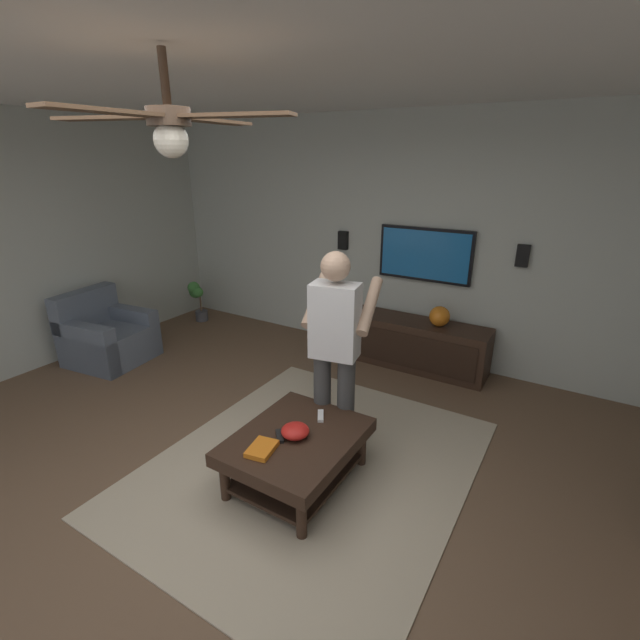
% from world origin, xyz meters
% --- Properties ---
extents(ground_plane, '(8.18, 8.18, 0.00)m').
position_xyz_m(ground_plane, '(0.00, 0.00, 0.00)').
color(ground_plane, brown).
extents(wall_back_tv, '(0.10, 7.01, 2.75)m').
position_xyz_m(wall_back_tv, '(3.11, 0.00, 1.37)').
color(wall_back_tv, '#B2B7AD').
rests_on(wall_back_tv, ground).
extents(ceiling_slab, '(6.32, 7.01, 0.10)m').
position_xyz_m(ceiling_slab, '(0.00, 0.00, 2.80)').
color(ceiling_slab, white).
extents(area_rug, '(2.68, 2.25, 0.01)m').
position_xyz_m(area_rug, '(0.67, -0.18, 0.01)').
color(area_rug, tan).
rests_on(area_rug, ground).
extents(armchair, '(0.90, 0.91, 0.82)m').
position_xyz_m(armchair, '(1.07, 2.90, 0.28)').
color(armchair, slate).
rests_on(armchair, ground).
extents(coffee_table, '(1.00, 0.80, 0.40)m').
position_xyz_m(coffee_table, '(0.47, -0.18, 0.30)').
color(coffee_table, '#332116').
rests_on(coffee_table, ground).
extents(media_console, '(0.45, 1.70, 0.55)m').
position_xyz_m(media_console, '(2.78, -0.19, 0.28)').
color(media_console, '#332116').
rests_on(media_console, ground).
extents(tv, '(0.05, 1.05, 0.59)m').
position_xyz_m(tv, '(3.02, -0.19, 1.25)').
color(tv, black).
extents(person_standing, '(0.60, 0.61, 1.64)m').
position_xyz_m(person_standing, '(1.01, -0.19, 0.93)').
color(person_standing, '#3F3F3F').
rests_on(person_standing, ground).
extents(potted_plant_short, '(0.25, 0.27, 0.60)m').
position_xyz_m(potted_plant_short, '(2.57, 2.97, 0.37)').
color(potted_plant_short, '#4C4C51').
rests_on(potted_plant_short, ground).
extents(bowl, '(0.20, 0.20, 0.09)m').
position_xyz_m(bowl, '(0.46, -0.18, 0.45)').
color(bowl, red).
rests_on(bowl, coffee_table).
extents(remote_white, '(0.15, 0.11, 0.02)m').
position_xyz_m(remote_white, '(0.76, -0.21, 0.41)').
color(remote_white, white).
rests_on(remote_white, coffee_table).
extents(remote_black, '(0.14, 0.13, 0.02)m').
position_xyz_m(remote_black, '(0.39, -0.10, 0.41)').
color(remote_black, black).
rests_on(remote_black, coffee_table).
extents(remote_grey, '(0.15, 0.12, 0.02)m').
position_xyz_m(remote_grey, '(0.51, -0.18, 0.41)').
color(remote_grey, slate).
rests_on(remote_grey, coffee_table).
extents(book, '(0.25, 0.20, 0.04)m').
position_xyz_m(book, '(0.20, -0.09, 0.42)').
color(book, orange).
rests_on(book, coffee_table).
extents(vase_round, '(0.22, 0.22, 0.22)m').
position_xyz_m(vase_round, '(2.76, -0.48, 0.66)').
color(vase_round, orange).
rests_on(vase_round, media_console).
extents(wall_speaker_left, '(0.06, 0.12, 0.22)m').
position_xyz_m(wall_speaker_left, '(3.03, -1.18, 1.35)').
color(wall_speaker_left, black).
extents(wall_speaker_right, '(0.06, 0.12, 0.22)m').
position_xyz_m(wall_speaker_right, '(3.03, 0.85, 1.31)').
color(wall_speaker_right, black).
extents(ceiling_fan, '(1.20, 1.18, 0.46)m').
position_xyz_m(ceiling_fan, '(-0.21, 0.01, 2.42)').
color(ceiling_fan, '#4C3828').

